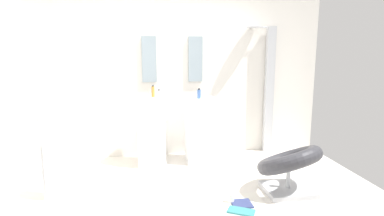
% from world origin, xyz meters
% --- Properties ---
extents(ground_plane, '(4.80, 3.60, 0.04)m').
position_xyz_m(ground_plane, '(0.00, 0.00, -0.02)').
color(ground_plane, silver).
extents(rear_partition, '(4.80, 0.10, 2.60)m').
position_xyz_m(rear_partition, '(0.00, 1.65, 1.30)').
color(rear_partition, silver).
rests_on(rear_partition, ground_plane).
extents(pedestal_sink_left, '(0.44, 0.44, 1.09)m').
position_xyz_m(pedestal_sink_left, '(-0.36, 1.19, 0.52)').
color(pedestal_sink_left, white).
rests_on(pedestal_sink_left, ground_plane).
extents(pedestal_sink_right, '(0.44, 0.44, 1.09)m').
position_xyz_m(pedestal_sink_right, '(0.36, 1.19, 0.52)').
color(pedestal_sink_right, white).
rests_on(pedestal_sink_right, ground_plane).
extents(vanity_mirror_left, '(0.22, 0.03, 0.70)m').
position_xyz_m(vanity_mirror_left, '(-0.36, 1.58, 1.54)').
color(vanity_mirror_left, '#8C9EA8').
extents(vanity_mirror_right, '(0.22, 0.03, 0.70)m').
position_xyz_m(vanity_mirror_right, '(0.36, 1.58, 1.54)').
color(vanity_mirror_right, '#8C9EA8').
extents(shower_column, '(0.49, 0.24, 2.05)m').
position_xyz_m(shower_column, '(1.56, 1.53, 1.08)').
color(shower_column, '#B7BABF').
rests_on(shower_column, ground_plane).
extents(lounge_chair, '(1.09, 1.09, 0.65)m').
position_xyz_m(lounge_chair, '(1.22, -0.05, 0.35)').
color(lounge_chair, '#B7BABF').
rests_on(lounge_chair, ground_plane).
extents(towel_rack, '(0.37, 0.22, 0.95)m').
position_xyz_m(towel_rack, '(-1.45, 0.17, 0.63)').
color(towel_rack, '#B7BABF').
rests_on(towel_rack, ground_plane).
extents(area_rug, '(1.01, 0.66, 0.01)m').
position_xyz_m(area_rug, '(0.34, -0.35, 0.01)').
color(area_rug, white).
rests_on(area_rug, ground_plane).
extents(magazine_teal, '(0.32, 0.27, 0.02)m').
position_xyz_m(magazine_teal, '(0.52, -0.46, 0.02)').
color(magazine_teal, teal).
rests_on(magazine_teal, area_rug).
extents(magazine_navy, '(0.22, 0.21, 0.02)m').
position_xyz_m(magazine_navy, '(0.58, -0.29, 0.02)').
color(magazine_navy, navy).
rests_on(magazine_navy, area_rug).
extents(coffee_mug, '(0.08, 0.08, 0.10)m').
position_xyz_m(coffee_mug, '(0.47, -0.22, 0.06)').
color(coffee_mug, white).
rests_on(coffee_mug, area_rug).
extents(soap_bottle_white, '(0.04, 0.04, 0.12)m').
position_xyz_m(soap_bottle_white, '(-0.23, 1.26, 1.04)').
color(soap_bottle_white, white).
rests_on(soap_bottle_white, pedestal_sink_left).
extents(soap_bottle_blue, '(0.06, 0.06, 0.15)m').
position_xyz_m(soap_bottle_blue, '(0.33, 1.08, 1.06)').
color(soap_bottle_blue, '#4C72B7').
rests_on(soap_bottle_blue, pedestal_sink_right).
extents(soap_bottle_amber, '(0.05, 0.05, 0.18)m').
position_xyz_m(soap_bottle_amber, '(-0.32, 1.33, 1.07)').
color(soap_bottle_amber, '#C68C38').
rests_on(soap_bottle_amber, pedestal_sink_left).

